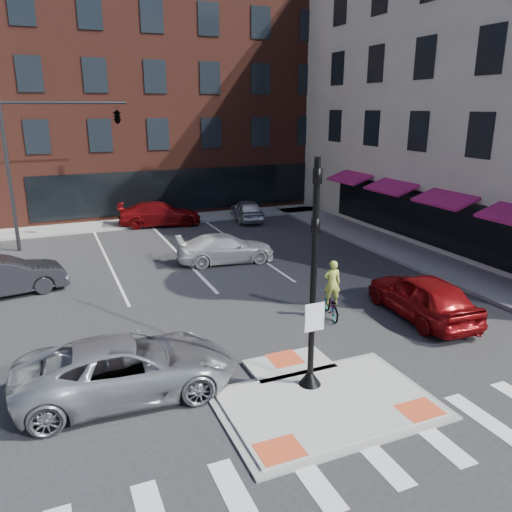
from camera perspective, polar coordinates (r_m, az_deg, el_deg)
name	(u,v)px	position (r m, az deg, el deg)	size (l,w,h in m)	color
ground	(317,395)	(13.59, 6.99, -15.53)	(120.00, 120.00, 0.00)	#28282B
refuge_island	(322,399)	(13.38, 7.57, -15.87)	(5.40, 4.65, 0.13)	gray
sidewalk_e	(403,250)	(26.94, 16.41, 0.65)	(3.00, 24.00, 0.15)	gray
sidewalk_n	(193,217)	(33.85, -7.27, 4.41)	(26.00, 3.00, 0.15)	gray
building_n	(154,99)	(42.80, -11.55, 17.20)	(24.40, 18.40, 15.50)	#4F2218
building_far_left	(56,127)	(61.93, -21.91, 13.53)	(10.00, 12.00, 10.00)	slate
building_far_right	(166,116)	(65.60, -10.29, 15.42)	(12.00, 12.00, 12.00)	brown
signal_pole	(313,306)	(12.81, 6.48, -5.73)	(0.60, 0.60, 5.98)	black
mast_arm_signal	(89,127)	(27.99, -18.58, 13.82)	(6.10, 2.24, 8.00)	black
silver_suv	(127,367)	(13.59, -14.53, -12.22)	(2.56, 5.55, 1.54)	#B4B8BC
red_sedan	(423,296)	(18.61, 18.50, -4.36)	(1.90, 4.73, 1.61)	maroon
white_pickup	(226,248)	(24.01, -3.48, 0.88)	(1.90, 4.67, 1.36)	silver
bg_car_dark	(2,277)	(22.09, -27.02, -2.12)	(1.65, 4.73, 1.56)	#29292E
bg_car_silver	(247,210)	(32.87, -1.03, 5.27)	(1.63, 4.06, 1.38)	silver
bg_car_red	(160,214)	(32.03, -10.94, 4.75)	(2.06, 5.07, 1.47)	maroon
cyclist	(331,298)	(17.95, 8.61, -4.76)	(1.00, 1.74, 2.10)	#3F3F44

